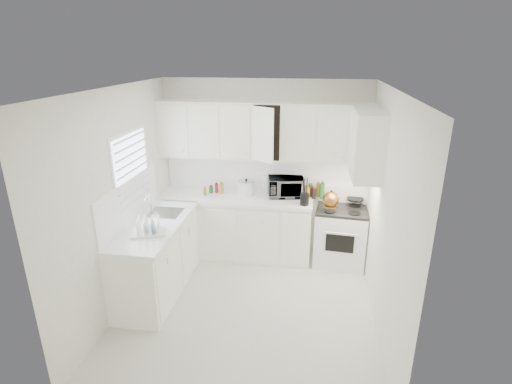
% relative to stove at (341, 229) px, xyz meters
% --- Properties ---
extents(floor, '(3.20, 3.20, 0.00)m').
position_rel_stove_xyz_m(floor, '(-1.15, -1.27, -0.55)').
color(floor, silver).
rests_on(floor, ground).
extents(ceiling, '(3.20, 3.20, 0.00)m').
position_rel_stove_xyz_m(ceiling, '(-1.15, -1.27, 2.05)').
color(ceiling, white).
rests_on(ceiling, ground).
extents(wall_back, '(3.00, 0.00, 3.00)m').
position_rel_stove_xyz_m(wall_back, '(-1.15, 0.33, 0.75)').
color(wall_back, white).
rests_on(wall_back, ground).
extents(wall_front, '(3.00, 0.00, 3.00)m').
position_rel_stove_xyz_m(wall_front, '(-1.15, -2.87, 0.75)').
color(wall_front, white).
rests_on(wall_front, ground).
extents(wall_left, '(0.00, 3.20, 3.20)m').
position_rel_stove_xyz_m(wall_left, '(-2.65, -1.27, 0.75)').
color(wall_left, white).
rests_on(wall_left, ground).
extents(wall_right, '(0.00, 3.20, 3.20)m').
position_rel_stove_xyz_m(wall_right, '(0.35, -1.27, 0.75)').
color(wall_right, white).
rests_on(wall_right, ground).
extents(window_blinds, '(0.06, 0.96, 1.06)m').
position_rel_stove_xyz_m(window_blinds, '(-2.63, -0.92, 1.00)').
color(window_blinds, white).
rests_on(window_blinds, wall_left).
extents(lower_cabinets_back, '(2.22, 0.60, 0.90)m').
position_rel_stove_xyz_m(lower_cabinets_back, '(-1.54, 0.03, -0.10)').
color(lower_cabinets_back, white).
rests_on(lower_cabinets_back, floor).
extents(lower_cabinets_left, '(0.60, 1.60, 0.90)m').
position_rel_stove_xyz_m(lower_cabinets_left, '(-2.35, -1.07, -0.10)').
color(lower_cabinets_left, white).
rests_on(lower_cabinets_left, floor).
extents(countertop_back, '(2.24, 0.64, 0.05)m').
position_rel_stove_xyz_m(countertop_back, '(-1.54, 0.02, 0.38)').
color(countertop_back, white).
rests_on(countertop_back, lower_cabinets_back).
extents(countertop_left, '(0.64, 1.62, 0.05)m').
position_rel_stove_xyz_m(countertop_left, '(-2.34, -1.07, 0.38)').
color(countertop_left, white).
rests_on(countertop_left, lower_cabinets_left).
extents(backsplash_back, '(2.98, 0.02, 0.55)m').
position_rel_stove_xyz_m(backsplash_back, '(-1.15, 0.32, 0.68)').
color(backsplash_back, white).
rests_on(backsplash_back, wall_back).
extents(backsplash_left, '(0.02, 1.60, 0.55)m').
position_rel_stove_xyz_m(backsplash_left, '(-2.64, -1.07, 0.68)').
color(backsplash_left, white).
rests_on(backsplash_left, wall_left).
extents(upper_cabinets_back, '(3.00, 0.33, 0.80)m').
position_rel_stove_xyz_m(upper_cabinets_back, '(-1.15, 0.17, 0.95)').
color(upper_cabinets_back, white).
rests_on(upper_cabinets_back, wall_back).
extents(upper_cabinets_right, '(0.33, 0.90, 0.80)m').
position_rel_stove_xyz_m(upper_cabinets_right, '(0.19, -0.45, 0.95)').
color(upper_cabinets_right, white).
rests_on(upper_cabinets_right, wall_right).
extents(sink, '(0.42, 0.38, 0.30)m').
position_rel_stove_xyz_m(sink, '(-2.34, -0.72, 0.52)').
color(sink, gray).
rests_on(sink, countertop_left).
extents(stove, '(0.76, 0.64, 1.10)m').
position_rel_stove_xyz_m(stove, '(0.00, 0.00, 0.00)').
color(stove, white).
rests_on(stove, floor).
extents(tea_kettle, '(0.32, 0.29, 0.25)m').
position_rel_stove_xyz_m(tea_kettle, '(-0.18, -0.16, 0.52)').
color(tea_kettle, olive).
rests_on(tea_kettle, stove).
extents(frying_pan, '(0.36, 0.46, 0.04)m').
position_rel_stove_xyz_m(frying_pan, '(0.18, 0.16, 0.41)').
color(frying_pan, black).
rests_on(frying_pan, stove).
extents(microwave, '(0.55, 0.38, 0.34)m').
position_rel_stove_xyz_m(microwave, '(-0.82, 0.15, 0.57)').
color(microwave, gray).
rests_on(microwave, countertop_back).
extents(rice_cooker, '(0.27, 0.27, 0.24)m').
position_rel_stove_xyz_m(rice_cooker, '(-1.40, 0.13, 0.52)').
color(rice_cooker, white).
rests_on(rice_cooker, countertop_back).
extents(paper_towel, '(0.12, 0.12, 0.27)m').
position_rel_stove_xyz_m(paper_towel, '(-1.12, 0.25, 0.54)').
color(paper_towel, white).
rests_on(paper_towel, countertop_back).
extents(utensil_crock, '(0.17, 0.17, 0.40)m').
position_rel_stove_xyz_m(utensil_crock, '(-0.54, -0.16, 0.60)').
color(utensil_crock, black).
rests_on(utensil_crock, countertop_back).
extents(dish_rack, '(0.45, 0.39, 0.21)m').
position_rel_stove_xyz_m(dish_rack, '(-2.31, -1.34, 0.51)').
color(dish_rack, white).
rests_on(dish_rack, countertop_left).
extents(spice_left_0, '(0.06, 0.06, 0.13)m').
position_rel_stove_xyz_m(spice_left_0, '(-2.00, 0.15, 0.47)').
color(spice_left_0, olive).
rests_on(spice_left_0, countertop_back).
extents(spice_left_1, '(0.06, 0.06, 0.13)m').
position_rel_stove_xyz_m(spice_left_1, '(-1.92, 0.06, 0.47)').
color(spice_left_1, '#236923').
rests_on(spice_left_1, countertop_back).
extents(spice_left_2, '(0.06, 0.06, 0.13)m').
position_rel_stove_xyz_m(spice_left_2, '(-1.85, 0.15, 0.47)').
color(spice_left_2, '#AE172E').
rests_on(spice_left_2, countertop_back).
extents(spice_left_3, '(0.06, 0.06, 0.13)m').
position_rel_stove_xyz_m(spice_left_3, '(-1.77, 0.06, 0.47)').
color(spice_left_3, '#C37C2D').
rests_on(spice_left_3, countertop_back).
extents(sauce_right_0, '(0.06, 0.06, 0.19)m').
position_rel_stove_xyz_m(sauce_right_0, '(-0.57, 0.19, 0.50)').
color(sauce_right_0, '#AE172E').
rests_on(sauce_right_0, countertop_back).
extents(sauce_right_1, '(0.06, 0.06, 0.19)m').
position_rel_stove_xyz_m(sauce_right_1, '(-0.51, 0.13, 0.50)').
color(sauce_right_1, '#C37C2D').
rests_on(sauce_right_1, countertop_back).
extents(sauce_right_2, '(0.06, 0.06, 0.19)m').
position_rel_stove_xyz_m(sauce_right_2, '(-0.46, 0.19, 0.50)').
color(sauce_right_2, '#4C3215').
rests_on(sauce_right_2, countertop_back).
extents(sauce_right_3, '(0.06, 0.06, 0.19)m').
position_rel_stove_xyz_m(sauce_right_3, '(-0.40, 0.13, 0.50)').
color(sauce_right_3, black).
rests_on(sauce_right_3, countertop_back).
extents(sauce_right_4, '(0.06, 0.06, 0.19)m').
position_rel_stove_xyz_m(sauce_right_4, '(-0.35, 0.19, 0.50)').
color(sauce_right_4, olive).
rests_on(sauce_right_4, countertop_back).
extents(sauce_right_5, '(0.06, 0.06, 0.19)m').
position_rel_stove_xyz_m(sauce_right_5, '(-0.29, 0.13, 0.50)').
color(sauce_right_5, '#236923').
rests_on(sauce_right_5, countertop_back).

